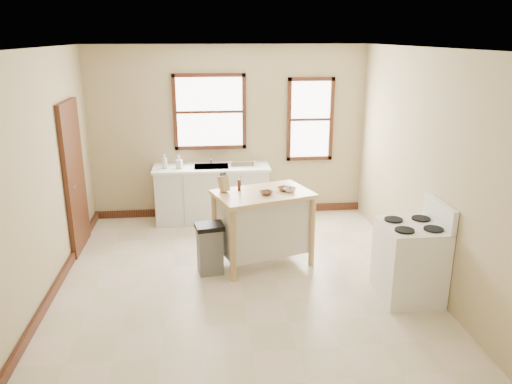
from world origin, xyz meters
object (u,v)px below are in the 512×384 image
(soap_bottle_b, at_px, (179,162))
(knife_block, at_px, (224,184))
(dish_rack, at_px, (242,162))
(kitchen_island, at_px, (263,228))
(bowl_b, at_px, (284,189))
(soap_bottle_a, at_px, (165,161))
(bowl_c, at_px, (290,190))
(trash_bin, at_px, (210,249))
(bowl_a, at_px, (266,193))
(pepper_grinder, at_px, (239,185))
(gas_stove, at_px, (410,250))

(soap_bottle_b, distance_m, knife_block, 1.68)
(dish_rack, bearing_deg, kitchen_island, -63.94)
(knife_block, bearing_deg, bowl_b, -35.13)
(soap_bottle_a, height_order, soap_bottle_b, soap_bottle_a)
(soap_bottle_a, distance_m, bowl_b, 2.29)
(knife_block, relative_size, bowl_c, 1.23)
(kitchen_island, distance_m, bowl_c, 0.63)
(trash_bin, bearing_deg, kitchen_island, 7.91)
(soap_bottle_b, xyz_separation_m, bowl_b, (1.43, -1.57, -0.01))
(bowl_a, distance_m, bowl_c, 0.33)
(dish_rack, distance_m, knife_block, 1.66)
(soap_bottle_b, xyz_separation_m, knife_block, (0.64, -1.55, 0.07))
(knife_block, height_order, pepper_grinder, knife_block)
(soap_bottle_a, xyz_separation_m, bowl_c, (1.72, -1.63, -0.02))
(dish_rack, bearing_deg, knife_block, -81.28)
(pepper_grinder, bearing_deg, gas_stove, -32.16)
(bowl_a, height_order, bowl_b, bowl_b)
(trash_bin, bearing_deg, bowl_c, 2.12)
(dish_rack, xyz_separation_m, bowl_a, (0.18, -1.78, 0.04))
(soap_bottle_a, relative_size, bowl_c, 1.39)
(dish_rack, height_order, pepper_grinder, pepper_grinder)
(kitchen_island, relative_size, bowl_c, 7.44)
(pepper_grinder, distance_m, bowl_b, 0.59)
(soap_bottle_a, distance_m, kitchen_island, 2.19)
(soap_bottle_a, xyz_separation_m, dish_rack, (1.22, 0.06, -0.06))
(dish_rack, height_order, gas_stove, gas_stove)
(dish_rack, height_order, bowl_b, bowl_b)
(soap_bottle_a, bearing_deg, kitchen_island, -65.87)
(soap_bottle_a, relative_size, trash_bin, 0.34)
(soap_bottle_b, bearing_deg, dish_rack, 20.66)
(bowl_c, distance_m, gas_stove, 1.69)
(knife_block, bearing_deg, gas_stove, -62.38)
(soap_bottle_a, xyz_separation_m, knife_block, (0.87, -1.55, 0.06))
(knife_block, bearing_deg, pepper_grinder, -24.26)
(soap_bottle_a, xyz_separation_m, bowl_a, (1.40, -1.72, -0.02))
(gas_stove, bearing_deg, soap_bottle_a, 137.46)
(dish_rack, bearing_deg, trash_bin, -85.14)
(bowl_b, distance_m, bowl_c, 0.08)
(knife_block, relative_size, bowl_b, 1.15)
(soap_bottle_a, height_order, kitchen_island, soap_bottle_a)
(soap_bottle_b, xyz_separation_m, bowl_c, (1.49, -1.62, -0.00))
(knife_block, bearing_deg, bowl_c, -38.61)
(bowl_a, xyz_separation_m, trash_bin, (-0.74, -0.14, -0.68))
(gas_stove, bearing_deg, trash_bin, 159.73)
(trash_bin, bearing_deg, pepper_grinder, 29.63)
(knife_block, bearing_deg, trash_bin, -157.40)
(pepper_grinder, bearing_deg, bowl_a, -30.65)
(soap_bottle_b, xyz_separation_m, pepper_grinder, (0.84, -1.51, 0.05))
(bowl_b, bearing_deg, bowl_c, -41.18)
(bowl_b, height_order, bowl_c, bowl_c)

